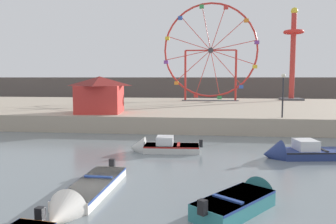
# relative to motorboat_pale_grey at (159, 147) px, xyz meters

# --- Properties ---
(quay_promenade) EXTENTS (110.00, 25.14, 1.33)m
(quay_promenade) POSITION_rel_motorboat_pale_grey_xyz_m (4.88, 18.59, 0.38)
(quay_promenade) COLOR tan
(quay_promenade) RESTS_ON ground_plane
(distant_town_skyline) EXTENTS (140.00, 3.00, 4.40)m
(distant_town_skyline) POSITION_rel_motorboat_pale_grey_xyz_m (4.88, 44.41, 1.92)
(distant_town_skyline) COLOR #564C47
(distant_town_skyline) RESTS_ON ground_plane
(motorboat_pale_grey) EXTENTS (4.30, 1.58, 1.37)m
(motorboat_pale_grey) POSITION_rel_motorboat_pale_grey_xyz_m (0.00, 0.00, 0.00)
(motorboat_pale_grey) COLOR silver
(motorboat_pale_grey) RESTS_ON ground_plane
(motorboat_navy_blue) EXTENTS (4.81, 2.19, 1.52)m
(motorboat_navy_blue) POSITION_rel_motorboat_pale_grey_xyz_m (7.70, -0.71, 0.02)
(motorboat_navy_blue) COLOR navy
(motorboat_navy_blue) RESTS_ON ground_plane
(motorboat_white_red_stripe) EXTENTS (1.51, 5.90, 1.28)m
(motorboat_white_red_stripe) POSITION_rel_motorboat_pale_grey_xyz_m (-1.54, -8.41, -0.08)
(motorboat_white_red_stripe) COLOR silver
(motorboat_white_red_stripe) RESTS_ON ground_plane
(motorboat_teal_painted) EXTENTS (3.38, 3.84, 1.22)m
(motorboat_teal_painted) POSITION_rel_motorboat_pale_grey_xyz_m (4.10, -8.25, 0.01)
(motorboat_teal_painted) COLOR teal
(motorboat_teal_painted) RESTS_ON ground_plane
(ferris_wheel_red_frame) EXTENTS (12.26, 1.20, 12.67)m
(ferris_wheel_red_frame) POSITION_rel_motorboat_pale_grey_xyz_m (3.19, 25.64, 7.41)
(ferris_wheel_red_frame) COLOR red
(ferris_wheel_red_frame) RESTS_ON quay_promenade
(drop_tower_red_tower) EXTENTS (2.80, 2.80, 12.27)m
(drop_tower_red_tower) POSITION_rel_motorboat_pale_grey_xyz_m (14.14, 28.15, 7.16)
(drop_tower_red_tower) COLOR #BC332D
(drop_tower_red_tower) RESTS_ON quay_promenade
(carnival_booth_red_striped) EXTENTS (4.35, 4.28, 3.13)m
(carnival_booth_red_striped) POSITION_rel_motorboat_pale_grey_xyz_m (-6.40, 8.88, 2.67)
(carnival_booth_red_striped) COLOR red
(carnival_booth_red_striped) RESTS_ON quay_promenade
(promenade_lamp_far) EXTENTS (0.32, 0.32, 3.33)m
(promenade_lamp_far) POSITION_rel_motorboat_pale_grey_xyz_m (8.49, 7.02, 3.27)
(promenade_lamp_far) COLOR #2D2D33
(promenade_lamp_far) RESTS_ON quay_promenade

